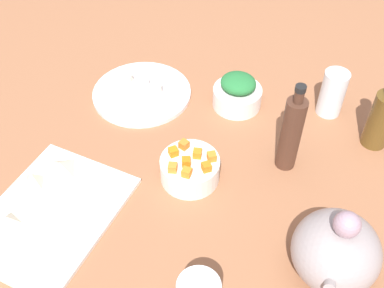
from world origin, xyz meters
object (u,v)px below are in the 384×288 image
Objects in this scene: plate_tofu at (142,93)px; bowl_carrots at (190,169)px; drinking_glass_1 at (332,93)px; cutting_board at (51,214)px; bottle_0 at (382,118)px; teapot at (336,251)px; bottle_1 at (291,133)px; bowl_greens at (237,97)px.

plate_tofu is 30.93cm from bowl_carrots.
drinking_glass_1 reaches higher than bowl_carrots.
drinking_glass_1 reaches higher than cutting_board.
cutting_board is at bearing -51.51° from bottle_0.
bowl_carrots is 0.67× the size of bottle_0.
teapot is 0.80× the size of bottle_1.
cutting_board is 30.30cm from bowl_carrots.
bottle_1 is (-22.83, -14.08, 3.03)cm from teapot.
bottle_0 reaches higher than bowl_greens.
plate_tofu is 24.91cm from bowl_greens.
bowl_greens is at bearing 176.00° from bowl_carrots.
cutting_board is 1.77× the size of teapot.
bottle_0 is at bearing 60.07° from drinking_glass_1.
bowl_carrots is at bearing -35.99° from drinking_glass_1.
bottle_0 is at bearing 174.55° from teapot.
cutting_board is at bearing -48.01° from bowl_carrots.
bottle_0 is (-26.25, 35.97, 5.01)cm from bowl_carrots.
bottle_0 is (-37.26, 3.56, 1.06)cm from teapot.
plate_tofu is at bearing -85.16° from bottle_0.
plate_tofu is at bearing -120.57° from teapot.
bottle_0 is (-46.47, 58.43, 7.25)cm from cutting_board.
teapot is 0.93× the size of bottle_0.
teapot is 44.92cm from drinking_glass_1.
cutting_board is 70.98cm from drinking_glass_1.
bottle_0 reaches higher than teapot.
bowl_greens is 0.55× the size of bottle_1.
bottle_0 reaches higher than drinking_glass_1.
bowl_greens is (-47.14, 24.34, 2.04)cm from cutting_board.
bowl_carrots is 41.05cm from drinking_glass_1.
bottle_0 reaches higher than plate_tofu.
plate_tofu is 1.43× the size of teapot.
bowl_carrots is 22.90cm from bottle_1.
teapot is (-9.20, 54.87, 6.19)cm from cutting_board.
plate_tofu is 1.99× the size of bowl_carrots.
bottle_1 reaches higher than bowl_carrots.
cutting_board is 41.54cm from plate_tofu.
bottle_1 is at bearing 122.81° from bowl_carrots.
bowl_greens is at bearing -91.14° from bottle_0.
bottle_1 reaches higher than bowl_greens.
bowl_greens is 48.88cm from teapot.
cutting_board is 1.64× the size of bottle_0.
teapot is 26.99cm from bottle_1.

